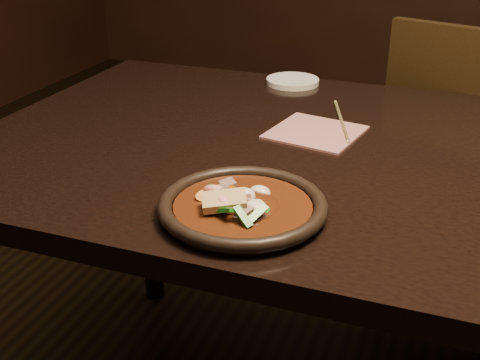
% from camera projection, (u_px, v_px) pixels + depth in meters
% --- Properties ---
extents(table, '(1.60, 0.90, 0.75)m').
position_uv_depth(table, '(382.00, 193.00, 1.14)').
color(table, black).
rests_on(table, floor).
extents(chair, '(0.54, 0.54, 0.90)m').
position_uv_depth(chair, '(467.00, 172.00, 1.65)').
color(chair, black).
rests_on(chair, floor).
extents(plate, '(0.25, 0.25, 0.03)m').
position_uv_depth(plate, '(243.00, 207.00, 0.89)').
color(plate, black).
rests_on(plate, table).
extents(stirfry, '(0.14, 0.13, 0.05)m').
position_uv_depth(stirfry, '(239.00, 204.00, 0.89)').
color(stirfry, '#3E1A0B').
rests_on(stirfry, plate).
extents(saucer_left, '(0.13, 0.13, 0.01)m').
position_uv_depth(saucer_left, '(293.00, 81.00, 1.52)').
color(saucer_left, white).
rests_on(saucer_left, table).
extents(chopsticks, '(0.09, 0.25, 0.01)m').
position_uv_depth(chopsticks, '(341.00, 121.00, 1.26)').
color(chopsticks, tan).
rests_on(chopsticks, table).
extents(napkin, '(0.20, 0.20, 0.00)m').
position_uv_depth(napkin, '(316.00, 132.00, 1.20)').
color(napkin, '#A46565').
rests_on(napkin, table).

